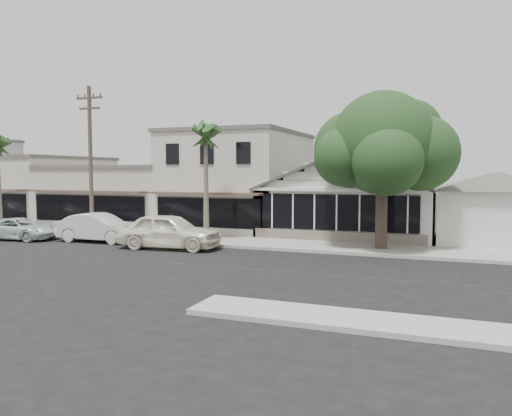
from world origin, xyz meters
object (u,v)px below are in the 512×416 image
at_px(car_1, 99,228).
at_px(utility_pole, 91,158).
at_px(shade_tree, 382,147).
at_px(car_0, 169,231).
at_px(car_2, 20,229).

bearing_deg(car_1, utility_pole, 52.40).
bearing_deg(shade_tree, utility_pole, -174.19).
height_order(car_0, car_2, car_0).
bearing_deg(utility_pole, car_1, -35.82).
height_order(car_0, shade_tree, shade_tree).
relative_size(utility_pole, car_2, 1.96).
bearing_deg(car_2, car_0, -95.04).
xyz_separation_m(utility_pole, car_0, (6.26, -1.63, -3.87)).
bearing_deg(car_2, car_1, -85.53).
relative_size(utility_pole, shade_tree, 1.13).
relative_size(car_0, shade_tree, 0.68).
bearing_deg(car_2, shade_tree, -86.22).
height_order(car_1, car_2, car_1).
relative_size(car_0, car_2, 1.18).
xyz_separation_m(car_0, car_2, (-10.06, -0.14, -0.29)).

